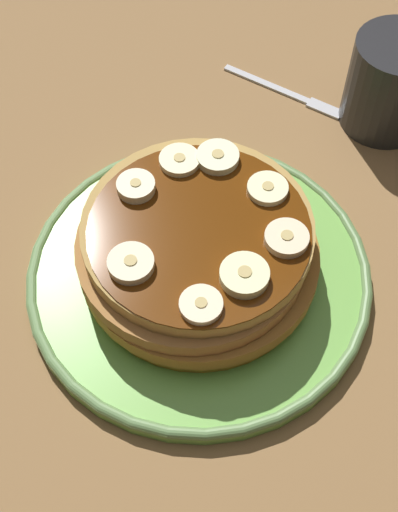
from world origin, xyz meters
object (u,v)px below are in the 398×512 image
Objects in this scene: pancake_stack at (198,250)px; coffee_mug at (396,82)px; banana_slice_7 at (244,276)px; banana_slice_1 at (136,187)px; banana_slice_0 at (131,264)px; banana_slice_2 at (218,158)px; fork at (289,93)px; banana_slice_3 at (268,189)px; banana_slice_5 at (175,162)px; banana_slice_4 at (201,305)px; banana_slice_6 at (287,239)px; plate at (199,274)px.

coffee_mug is at bearing 32.19° from pancake_stack.
banana_slice_7 is (2.15, -4.94, 3.24)cm from pancake_stack.
banana_slice_1 is (-3.74, 4.63, 3.22)cm from pancake_stack.
pancake_stack is at bearing 21.77° from banana_slice_0.
fork is at bearing 50.08° from banana_slice_2.
banana_slice_7 reaches higher than banana_slice_3.
banana_slice_5 is 19.94cm from fork.
banana_slice_7 reaches higher than banana_slice_4.
coffee_mug reaches higher than banana_slice_3.
banana_slice_0 is 1.03× the size of banana_slice_5.
banana_slice_4 is 0.26× the size of coffee_mug.
banana_slice_1 reaches higher than banana_slice_6.
banana_slice_0 is 29.24cm from fork.
banana_slice_5 is (-3.36, 0.44, -0.07)cm from banana_slice_2.
fork is at bearing 39.25° from banana_slice_1.
banana_slice_1 is at bearing -140.75° from fork.
pancake_stack is at bearing -125.99° from fork.
banana_slice_1 is at bearing 166.11° from banana_slice_3.
pancake_stack is 6.29× the size of banana_slice_4.
coffee_mug is (21.73, 13.68, 0.43)cm from pancake_stack.
banana_slice_1 is 0.84× the size of banana_slice_7.
banana_slice_0 is (-5.33, -2.13, 3.17)cm from pancake_stack.
banana_slice_3 reaches higher than pancake_stack.
banana_slice_2 is 9.16cm from banana_slice_6.
banana_slice_5 is at bearing 29.60° from banana_slice_1.
banana_slice_6 reaches higher than plate.
banana_slice_0 is 1.13× the size of banana_slice_1.
banana_slice_6 reaches higher than pancake_stack.
pancake_stack is 5.69× the size of banana_slice_0.
banana_slice_7 is at bearing 23.67° from banana_slice_4.
banana_slice_1 is at bearing -167.57° from banana_slice_2.
banana_slice_6 is at bearing -109.89° from fork.
fork is (7.76, 16.66, -6.95)cm from banana_slice_3.
banana_slice_0 is at bearing -103.27° from banana_slice_1.
banana_slice_6 is 23.86cm from fork.
banana_slice_3 is at bearing 62.06° from banana_slice_7.
banana_slice_2 is at bearing 12.43° from banana_slice_1.
banana_slice_7 is (2.09, -4.87, 6.51)cm from plate.
banana_slice_0 is at bearing 133.02° from banana_slice_4.
banana_slice_0 is 5.92cm from banana_slice_4.
banana_slice_4 is (4.03, -4.32, -0.09)cm from banana_slice_0.
banana_slice_3 is 19.66cm from coffee_mug.
banana_slice_0 reaches higher than fork.
banana_slice_2 is 1.04× the size of banana_slice_6.
banana_slice_3 is 4.78cm from banana_slice_6.
coffee_mug reaches higher than banana_slice_5.
banana_slice_0 is 8.00cm from banana_slice_7.
banana_slice_1 is at bearing 121.59° from banana_slice_7.
pancake_stack is at bearing 113.53° from banana_slice_7.
coffee_mug is at bearing 30.29° from banana_slice_0.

